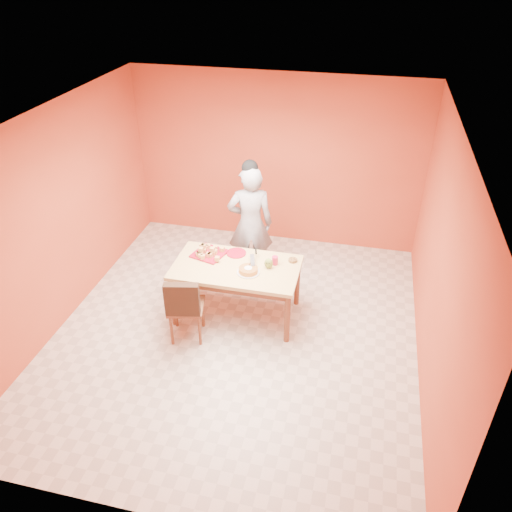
% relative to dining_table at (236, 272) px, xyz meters
% --- Properties ---
extents(floor, '(5.00, 5.00, 0.00)m').
position_rel_dining_table_xyz_m(floor, '(0.08, -0.38, -0.67)').
color(floor, beige).
rests_on(floor, ground).
extents(ceiling, '(5.00, 5.00, 0.00)m').
position_rel_dining_table_xyz_m(ceiling, '(0.08, -0.38, 2.03)').
color(ceiling, white).
rests_on(ceiling, wall_back).
extents(wall_back, '(4.50, 0.00, 4.50)m').
position_rel_dining_table_xyz_m(wall_back, '(0.08, 2.12, 0.68)').
color(wall_back, '#BE492C').
rests_on(wall_back, floor).
extents(wall_left, '(0.00, 5.00, 5.00)m').
position_rel_dining_table_xyz_m(wall_left, '(-2.17, -0.38, 0.68)').
color(wall_left, '#BE492C').
rests_on(wall_left, floor).
extents(wall_right, '(0.00, 5.00, 5.00)m').
position_rel_dining_table_xyz_m(wall_right, '(2.33, -0.38, 0.68)').
color(wall_right, '#BE492C').
rests_on(wall_right, floor).
extents(dining_table, '(1.60, 0.90, 0.76)m').
position_rel_dining_table_xyz_m(dining_table, '(0.00, 0.00, 0.00)').
color(dining_table, tan).
rests_on(dining_table, floor).
extents(dining_chair, '(0.52, 0.58, 0.94)m').
position_rel_dining_table_xyz_m(dining_chair, '(-0.49, -0.58, -0.18)').
color(dining_chair, brown).
rests_on(dining_chair, floor).
extents(pastry_pile, '(0.35, 0.35, 0.11)m').
position_rel_dining_table_xyz_m(pastry_pile, '(-0.42, 0.19, 0.17)').
color(pastry_pile, tan).
rests_on(pastry_pile, pastry_platter).
extents(person, '(0.73, 0.57, 1.75)m').
position_rel_dining_table_xyz_m(person, '(-0.03, 0.90, 0.21)').
color(person, '#99999B').
rests_on(person, floor).
extents(pastry_platter, '(0.48, 0.48, 0.02)m').
position_rel_dining_table_xyz_m(pastry_platter, '(-0.42, 0.19, 0.11)').
color(pastry_platter, maroon).
rests_on(pastry_platter, dining_table).
extents(red_dinner_plate, '(0.31, 0.31, 0.02)m').
position_rel_dining_table_xyz_m(red_dinner_plate, '(-0.07, 0.29, 0.10)').
color(red_dinner_plate, maroon).
rests_on(red_dinner_plate, dining_table).
extents(white_cake_plate, '(0.38, 0.38, 0.01)m').
position_rel_dining_table_xyz_m(white_cake_plate, '(0.19, -0.10, 0.10)').
color(white_cake_plate, silver).
rests_on(white_cake_plate, dining_table).
extents(sponge_cake, '(0.24, 0.24, 0.05)m').
position_rel_dining_table_xyz_m(sponge_cake, '(0.19, -0.10, 0.13)').
color(sponge_cake, '#D17136').
rests_on(sponge_cake, white_cake_plate).
extents(cake_server, '(0.13, 0.28, 0.01)m').
position_rel_dining_table_xyz_m(cake_server, '(0.20, 0.08, 0.17)').
color(cake_server, silver).
rests_on(cake_server, sponge_cake).
extents(egg_ornament, '(0.13, 0.11, 0.14)m').
position_rel_dining_table_xyz_m(egg_ornament, '(0.41, 0.06, 0.16)').
color(egg_ornament, olive).
rests_on(egg_ornament, dining_table).
extents(magenta_glass, '(0.09, 0.09, 0.11)m').
position_rel_dining_table_xyz_m(magenta_glass, '(0.47, 0.16, 0.15)').
color(magenta_glass, '#C11D45').
rests_on(magenta_glass, dining_table).
extents(checker_tin, '(0.13, 0.13, 0.03)m').
position_rel_dining_table_xyz_m(checker_tin, '(0.68, 0.27, 0.11)').
color(checker_tin, '#3D2110').
rests_on(checker_tin, dining_table).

